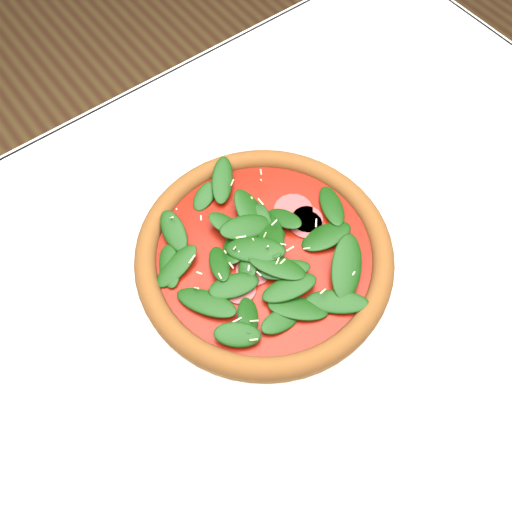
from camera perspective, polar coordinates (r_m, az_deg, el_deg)
ground at (r=1.47m, az=0.91°, el=-15.06°), size 6.00×6.00×0.00m
dining_table at (r=0.86m, az=1.52°, el=-4.62°), size 1.21×0.81×0.75m
plate at (r=0.76m, az=0.81°, el=-0.51°), size 0.40×0.40×0.02m
pizza at (r=0.74m, az=0.83°, el=0.32°), size 0.35×0.35×0.04m
saucer_far at (r=1.13m, az=13.32°, el=22.78°), size 0.15×0.15×0.01m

